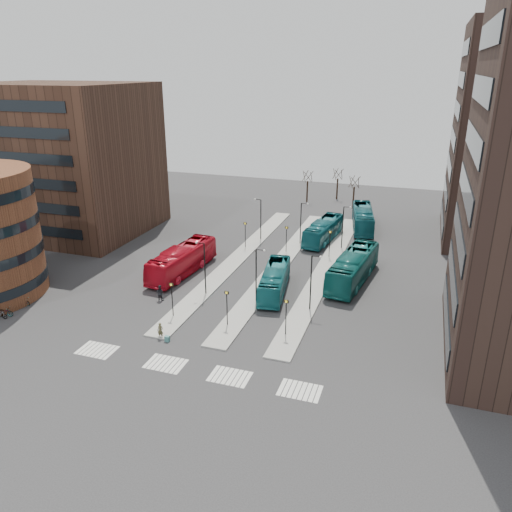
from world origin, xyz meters
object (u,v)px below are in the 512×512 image
(bicycle_near, at_px, (4,312))
(commuter_a, at_px, (160,293))
(teal_bus_a, at_px, (275,280))
(bicycle_mid, at_px, (0,314))
(teal_bus_c, at_px, (353,267))
(teal_bus_b, at_px, (323,231))
(traveller, at_px, (160,331))
(teal_bus_d, at_px, (363,218))
(commuter_b, at_px, (262,299))
(red_bus, at_px, (182,260))
(suitcase, at_px, (167,339))
(bicycle_far, at_px, (24,301))
(commuter_c, at_px, (268,301))

(bicycle_near, bearing_deg, commuter_a, -69.58)
(teal_bus_a, bearing_deg, bicycle_mid, -157.45)
(teal_bus_c, xyz_separation_m, bicycle_near, (-32.76, -20.38, -1.33))
(teal_bus_b, height_order, traveller, teal_bus_b)
(teal_bus_a, relative_size, teal_bus_c, 0.81)
(traveller, bearing_deg, teal_bus_b, 68.12)
(teal_bus_b, bearing_deg, bicycle_near, -120.39)
(bicycle_mid, bearing_deg, teal_bus_d, -41.85)
(commuter_a, bearing_deg, bicycle_near, 32.02)
(commuter_b, bearing_deg, bicycle_mid, 98.17)
(red_bus, xyz_separation_m, commuter_b, (12.30, -5.82, -0.82))
(teal_bus_a, bearing_deg, suitcase, -123.96)
(teal_bus_d, relative_size, bicycle_far, 7.24)
(teal_bus_c, distance_m, teal_bus_d, 21.58)
(teal_bus_a, xyz_separation_m, traveller, (-7.30, -13.36, -0.69))
(teal_bus_a, relative_size, bicycle_far, 6.21)
(suitcase, relative_size, teal_bus_d, 0.04)
(traveller, distance_m, bicycle_near, 17.50)
(teal_bus_d, relative_size, commuter_b, 6.63)
(red_bus, bearing_deg, bicycle_mid, -121.20)
(teal_bus_b, xyz_separation_m, traveller, (-8.98, -32.84, -0.80))
(teal_bus_a, distance_m, traveller, 15.24)
(teal_bus_d, relative_size, traveller, 7.86)
(traveller, xyz_separation_m, bicycle_mid, (-17.45, -1.78, -0.29))
(teal_bus_c, relative_size, bicycle_near, 6.92)
(commuter_a, relative_size, bicycle_far, 1.05)
(commuter_c, height_order, bicycle_mid, commuter_c)
(red_bus, height_order, teal_bus_b, red_bus)
(commuter_a, xyz_separation_m, bicycle_near, (-13.39, -8.53, -0.39))
(suitcase, distance_m, red_bus, 16.63)
(teal_bus_a, distance_m, bicycle_far, 27.43)
(teal_bus_b, relative_size, teal_bus_c, 0.87)
(traveller, bearing_deg, teal_bus_d, 64.81)
(red_bus, xyz_separation_m, bicycle_near, (-12.31, -16.28, -1.25))
(red_bus, height_order, traveller, red_bus)
(commuter_b, bearing_deg, commuter_a, 83.80)
(commuter_c, xyz_separation_m, bicycle_near, (-25.31, -10.44, -0.40))
(teal_bus_b, xyz_separation_m, bicycle_far, (-26.44, -31.25, -1.14))
(teal_bus_a, xyz_separation_m, commuter_a, (-11.36, -6.05, -0.58))
(bicycle_mid, relative_size, bicycle_far, 0.96)
(bicycle_near, height_order, bicycle_far, bicycle_near)
(suitcase, bearing_deg, teal_bus_d, 70.17)
(teal_bus_c, height_order, bicycle_near, teal_bus_c)
(red_bus, relative_size, traveller, 8.00)
(bicycle_mid, distance_m, bicycle_far, 3.37)
(suitcase, height_order, teal_bus_d, teal_bus_d)
(traveller, bearing_deg, suitcase, -29.38)
(traveller, bearing_deg, teal_bus_c, 44.79)
(suitcase, distance_m, commuter_c, 11.87)
(teal_bus_c, distance_m, commuter_b, 12.86)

